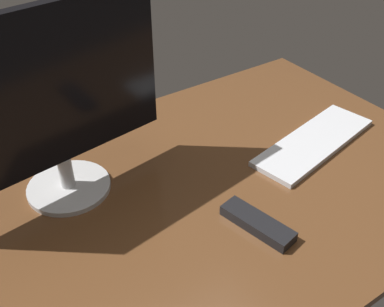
# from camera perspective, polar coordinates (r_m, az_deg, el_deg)

# --- Properties ---
(desk) EXTENTS (1.40, 0.84, 0.02)m
(desk) POSITION_cam_1_polar(r_m,az_deg,el_deg) (1.05, -1.29, -5.84)
(desk) COLOR brown
(desk) RESTS_ON ground
(monitor) EXTENTS (0.50, 0.19, 0.43)m
(monitor) POSITION_cam_1_polar(r_m,az_deg,el_deg) (0.97, -16.99, 6.24)
(monitor) COLOR silver
(monitor) RESTS_ON desk
(keyboard) EXTENTS (0.40, 0.20, 0.01)m
(keyboard) POSITION_cam_1_polar(r_m,az_deg,el_deg) (1.25, 14.86, 1.38)
(keyboard) COLOR silver
(keyboard) RESTS_ON desk
(tv_remote) EXTENTS (0.08, 0.17, 0.02)m
(tv_remote) POSITION_cam_1_polar(r_m,az_deg,el_deg) (0.98, 8.08, -8.52)
(tv_remote) COLOR black
(tv_remote) RESTS_ON desk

